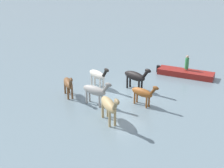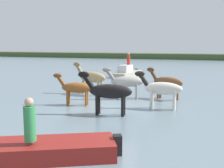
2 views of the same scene
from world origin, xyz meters
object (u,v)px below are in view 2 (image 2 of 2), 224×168
object	(u,v)px
boat_dinghy_port	(127,73)
boat_tender_starboard	(33,153)
horse_lead	(91,77)
horse_gray_outer	(161,89)
person_helmsman_aft	(30,121)
horse_mid_herd	(126,82)
person_boatman_standing	(129,59)
horse_rear_stallion	(167,82)
horse_dark_mare	(76,88)
horse_chestnut_trailing	(108,91)

from	to	relation	value
boat_dinghy_port	boat_tender_starboard	xyz separation A→B (m)	(3.58, -20.44, -0.15)
horse_lead	horse_gray_outer	world-z (taller)	horse_lead
boat_tender_starboard	person_helmsman_aft	xyz separation A→B (m)	(0.06, -0.16, 0.97)
horse_mid_herd	person_boatman_standing	distance (m)	11.66
horse_rear_stallion	boat_tender_starboard	size ratio (longest dim) A/B	0.50
horse_mid_herd	boat_tender_starboard	bearing A→B (deg)	74.04
horse_lead	horse_dark_mare	bearing A→B (deg)	115.48
person_boatman_standing	boat_dinghy_port	bearing A→B (deg)	164.43
horse_lead	boat_tender_starboard	world-z (taller)	horse_lead
horse_mid_herd	horse_lead	world-z (taller)	horse_lead
horse_gray_outer	horse_dark_mare	bearing A→B (deg)	6.71
horse_rear_stallion	boat_dinghy_port	world-z (taller)	horse_rear_stallion
boat_tender_starboard	person_boatman_standing	world-z (taller)	person_boatman_standing
horse_lead	boat_dinghy_port	xyz separation A→B (m)	(-0.86, 10.56, -0.81)
horse_lead	person_boatman_standing	distance (m)	10.56
horse_chestnut_trailing	horse_mid_herd	world-z (taller)	horse_chestnut_trailing
horse_rear_stallion	boat_tender_starboard	distance (m)	10.25
horse_chestnut_trailing	horse_lead	distance (m)	5.37
boat_dinghy_port	person_helmsman_aft	xyz separation A→B (m)	(3.64, -20.60, 0.82)
boat_tender_starboard	person_helmsman_aft	world-z (taller)	person_helmsman_aft
horse_lead	horse_gray_outer	size ratio (longest dim) A/B	1.10
horse_gray_outer	person_boatman_standing	size ratio (longest dim) A/B	2.01
horse_chestnut_trailing	person_boatman_standing	distance (m)	15.47
horse_rear_stallion	boat_dinghy_port	distance (m)	11.87
horse_rear_stallion	boat_dinghy_port	xyz separation A→B (m)	(-5.62, 10.43, -0.68)
horse_gray_outer	horse_chestnut_trailing	bearing A→B (deg)	43.12
boat_tender_starboard	person_boatman_standing	size ratio (longest dim) A/B	3.94
horse_rear_stallion	horse_chestnut_trailing	bearing A→B (deg)	85.54
horse_mid_herd	person_boatman_standing	xyz separation A→B (m)	(-3.23, 11.18, 0.72)
horse_dark_mare	boat_dinghy_port	distance (m)	13.79
horse_dark_mare	boat_dinghy_port	world-z (taller)	horse_dark_mare
boat_tender_starboard	person_helmsman_aft	distance (m)	0.98
person_helmsman_aft	horse_lead	bearing A→B (deg)	105.46
person_helmsman_aft	boat_tender_starboard	bearing A→B (deg)	110.93
horse_gray_outer	horse_rear_stallion	world-z (taller)	horse_gray_outer
horse_lead	person_helmsman_aft	world-z (taller)	horse_lead
horse_chestnut_trailing	horse_mid_herd	size ratio (longest dim) A/B	1.06
horse_rear_stallion	person_boatman_standing	world-z (taller)	person_boatman_standing
horse_mid_herd	boat_dinghy_port	bearing A→B (deg)	-90.47
horse_chestnut_trailing	person_helmsman_aft	size ratio (longest dim) A/B	2.13
horse_dark_mare	horse_rear_stallion	distance (m)	5.33
boat_dinghy_port	person_helmsman_aft	world-z (taller)	person_helmsman_aft
horse_lead	boat_tender_starboard	bearing A→B (deg)	120.90
horse_chestnut_trailing	person_boatman_standing	bearing A→B (deg)	-83.67
horse_gray_outer	boat_dinghy_port	xyz separation A→B (m)	(-5.80, 13.05, -0.71)
horse_gray_outer	horse_rear_stallion	distance (m)	2.63
horse_dark_mare	person_boatman_standing	size ratio (longest dim) A/B	1.82
horse_chestnut_trailing	horse_gray_outer	distance (m)	2.85
horse_gray_outer	person_helmsman_aft	size ratio (longest dim) A/B	2.01
horse_mid_herd	person_helmsman_aft	xyz separation A→B (m)	(0.26, -9.38, 0.11)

